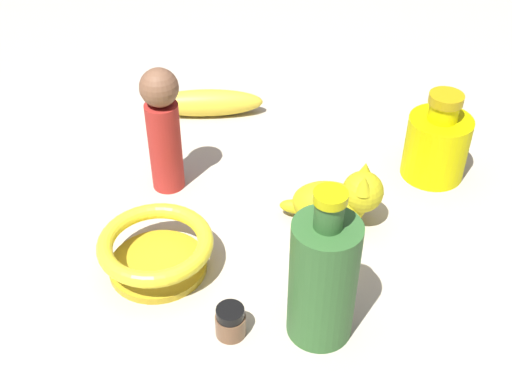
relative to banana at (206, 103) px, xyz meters
name	(u,v)px	position (x,y,z in m)	size (l,w,h in m)	color
ground	(256,214)	(-0.20, -0.20, -0.02)	(2.00, 2.00, 0.00)	#BCB29E
banana	(206,103)	(0.00, 0.00, 0.00)	(0.20, 0.05, 0.05)	gold
bowl	(156,249)	(-0.35, -0.14, 0.01)	(0.15, 0.15, 0.05)	gold
cat_figurine	(339,199)	(-0.16, -0.31, 0.02)	(0.09, 0.14, 0.10)	gold
person_figure_adult	(163,128)	(-0.20, -0.05, 0.08)	(0.05, 0.05, 0.19)	#B02923
bottle_short	(437,144)	(0.01, -0.40, 0.03)	(0.09, 0.09, 0.14)	#DBD304
bottle_tall	(323,278)	(-0.35, -0.37, 0.06)	(0.08, 0.08, 0.21)	#30622C
nail_polish_jar	(230,321)	(-0.40, -0.28, 0.00)	(0.04, 0.04, 0.04)	brown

